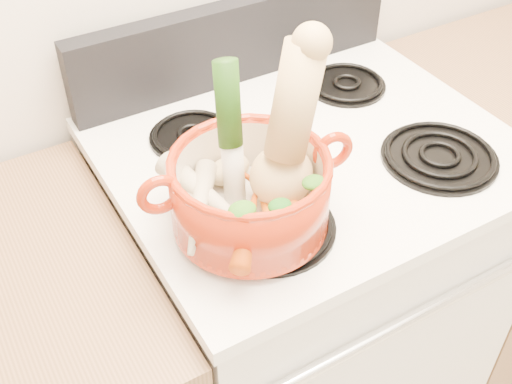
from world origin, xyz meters
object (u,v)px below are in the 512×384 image
dutch_oven (250,192)px  leek (232,134)px  stove_body (299,303)px  squash (289,129)px

dutch_oven → leek: leek is taller
stove_body → dutch_oven: bearing=-147.1°
stove_body → squash: bearing=-136.1°
squash → leek: squash is taller
squash → stove_body: bearing=21.2°
stove_body → dutch_oven: dutch_oven is taller
squash → leek: size_ratio=1.08×
stove_body → dutch_oven: (-0.22, -0.14, 0.57)m
squash → dutch_oven: bearing=155.4°
stove_body → dutch_oven: size_ratio=3.54×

